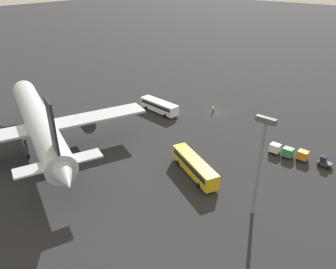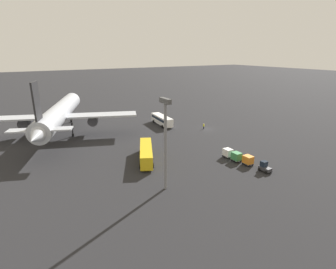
{
  "view_description": "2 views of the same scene",
  "coord_description": "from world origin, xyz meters",
  "px_view_note": "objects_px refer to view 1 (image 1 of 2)",
  "views": [
    {
      "loc": [
        -41.19,
        67.58,
        33.59
      ],
      "look_at": [
        -2.32,
        21.96,
        2.8
      ],
      "focal_mm": 35.0,
      "sensor_mm": 36.0,
      "label": 1
    },
    {
      "loc": [
        -61.23,
        49.69,
        23.04
      ],
      "look_at": [
        -8.69,
        18.93,
        3.63
      ],
      "focal_mm": 28.0,
      "sensor_mm": 36.0,
      "label": 2
    }
  ],
  "objects_px": {
    "worker_person": "(213,109)",
    "cargo_cart_green": "(288,152)",
    "shuttle_bus_far": "(194,166)",
    "cargo_cart_orange": "(303,155)",
    "shuttle_bus_near": "(159,106)",
    "airplane": "(39,122)",
    "baggage_tug": "(324,162)",
    "cargo_cart_white": "(275,148)"
  },
  "relations": [
    {
      "from": "shuttle_bus_near",
      "to": "worker_person",
      "type": "xyz_separation_m",
      "value": [
        -10.69,
        -8.87,
        -0.94
      ]
    },
    {
      "from": "baggage_tug",
      "to": "cargo_cart_white",
      "type": "distance_m",
      "value": 9.29
    },
    {
      "from": "cargo_cart_green",
      "to": "baggage_tug",
      "type": "bearing_deg",
      "value": -168.92
    },
    {
      "from": "cargo_cart_green",
      "to": "cargo_cart_white",
      "type": "xyz_separation_m",
      "value": [
        2.63,
        0.1,
        0.0
      ]
    },
    {
      "from": "cargo_cart_white",
      "to": "cargo_cart_orange",
      "type": "bearing_deg",
      "value": -170.95
    },
    {
      "from": "airplane",
      "to": "cargo_cart_green",
      "type": "xyz_separation_m",
      "value": [
        -38.86,
        -29.73,
        -5.26
      ]
    },
    {
      "from": "shuttle_bus_near",
      "to": "baggage_tug",
      "type": "distance_m",
      "value": 40.88
    },
    {
      "from": "shuttle_bus_far",
      "to": "cargo_cart_white",
      "type": "xyz_separation_m",
      "value": [
        -7.81,
        -16.67,
        -0.73
      ]
    },
    {
      "from": "airplane",
      "to": "cargo_cart_white",
      "type": "xyz_separation_m",
      "value": [
        -36.23,
        -29.63,
        -5.26
      ]
    },
    {
      "from": "worker_person",
      "to": "cargo_cart_green",
      "type": "relative_size",
      "value": 0.84
    },
    {
      "from": "shuttle_bus_far",
      "to": "worker_person",
      "type": "xyz_separation_m",
      "value": [
        13.18,
        -26.11,
        -1.05
      ]
    },
    {
      "from": "shuttle_bus_near",
      "to": "airplane",
      "type": "bearing_deg",
      "value": 85.83
    },
    {
      "from": "baggage_tug",
      "to": "cargo_cart_orange",
      "type": "bearing_deg",
      "value": 7.27
    },
    {
      "from": "cargo_cart_white",
      "to": "cargo_cart_green",
      "type": "bearing_deg",
      "value": -177.84
    },
    {
      "from": "baggage_tug",
      "to": "worker_person",
      "type": "relative_size",
      "value": 1.39
    },
    {
      "from": "shuttle_bus_far",
      "to": "baggage_tug",
      "type": "distance_m",
      "value": 24.8
    },
    {
      "from": "shuttle_bus_far",
      "to": "cargo_cart_white",
      "type": "height_order",
      "value": "shuttle_bus_far"
    },
    {
      "from": "worker_person",
      "to": "cargo_cart_orange",
      "type": "relative_size",
      "value": 0.84
    },
    {
      "from": "shuttle_bus_near",
      "to": "cargo_cart_white",
      "type": "xyz_separation_m",
      "value": [
        -31.68,
        0.57,
        -0.62
      ]
    },
    {
      "from": "cargo_cart_green",
      "to": "cargo_cart_white",
      "type": "relative_size",
      "value": 1.0
    },
    {
      "from": "shuttle_bus_far",
      "to": "cargo_cart_orange",
      "type": "bearing_deg",
      "value": -101.82
    },
    {
      "from": "worker_person",
      "to": "cargo_cart_orange",
      "type": "distance_m",
      "value": 27.63
    },
    {
      "from": "airplane",
      "to": "worker_person",
      "type": "bearing_deg",
      "value": -90.62
    },
    {
      "from": "airplane",
      "to": "cargo_cart_white",
      "type": "height_order",
      "value": "airplane"
    },
    {
      "from": "airplane",
      "to": "cargo_cart_green",
      "type": "bearing_deg",
      "value": -121.89
    },
    {
      "from": "worker_person",
      "to": "cargo_cart_orange",
      "type": "bearing_deg",
      "value": 161.85
    },
    {
      "from": "airplane",
      "to": "cargo_cart_green",
      "type": "height_order",
      "value": "airplane"
    },
    {
      "from": "baggage_tug",
      "to": "cargo_cart_white",
      "type": "relative_size",
      "value": 1.17
    },
    {
      "from": "cargo_cart_orange",
      "to": "cargo_cart_green",
      "type": "xyz_separation_m",
      "value": [
        2.63,
        0.74,
        0.0
      ]
    },
    {
      "from": "cargo_cart_orange",
      "to": "cargo_cart_green",
      "type": "height_order",
      "value": "same"
    },
    {
      "from": "baggage_tug",
      "to": "cargo_cart_white",
      "type": "xyz_separation_m",
      "value": [
        9.18,
        1.38,
        0.25
      ]
    },
    {
      "from": "cargo_cart_green",
      "to": "shuttle_bus_far",
      "type": "bearing_deg",
      "value": 58.09
    },
    {
      "from": "shuttle_bus_far",
      "to": "shuttle_bus_near",
      "type": "bearing_deg",
      "value": -10.9
    },
    {
      "from": "worker_person",
      "to": "cargo_cart_green",
      "type": "bearing_deg",
      "value": 158.42
    },
    {
      "from": "airplane",
      "to": "cargo_cart_white",
      "type": "distance_m",
      "value": 47.1
    },
    {
      "from": "baggage_tug",
      "to": "cargo_cart_orange",
      "type": "height_order",
      "value": "baggage_tug"
    },
    {
      "from": "shuttle_bus_near",
      "to": "baggage_tug",
      "type": "xyz_separation_m",
      "value": [
        -40.86,
        -0.81,
        -0.87
      ]
    },
    {
      "from": "shuttle_bus_far",
      "to": "cargo_cart_white",
      "type": "distance_m",
      "value": 18.42
    },
    {
      "from": "airplane",
      "to": "shuttle_bus_far",
      "type": "relative_size",
      "value": 3.8
    },
    {
      "from": "worker_person",
      "to": "shuttle_bus_near",
      "type": "bearing_deg",
      "value": 39.7
    },
    {
      "from": "baggage_tug",
      "to": "cargo_cart_green",
      "type": "xyz_separation_m",
      "value": [
        6.55,
        1.28,
        0.25
      ]
    },
    {
      "from": "airplane",
      "to": "shuttle_bus_far",
      "type": "xyz_separation_m",
      "value": [
        -28.43,
        -12.96,
        -4.53
      ]
    }
  ]
}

